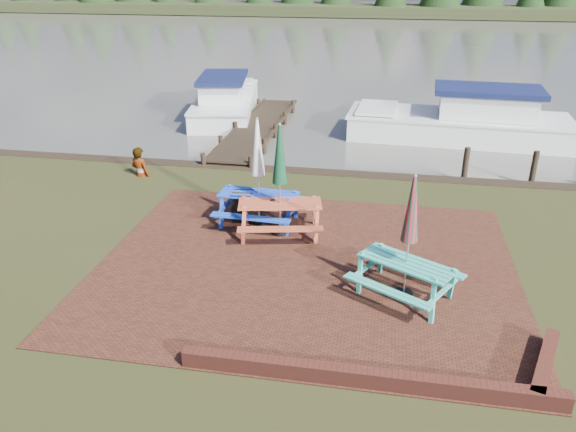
% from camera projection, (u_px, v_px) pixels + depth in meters
% --- Properties ---
extents(ground, '(120.00, 120.00, 0.00)m').
position_uv_depth(ground, '(299.00, 290.00, 11.39)').
color(ground, black).
rests_on(ground, ground).
extents(paving, '(9.00, 7.50, 0.02)m').
position_uv_depth(paving, '(306.00, 265.00, 12.29)').
color(paving, '#3D1C13').
rests_on(paving, ground).
extents(brick_wall, '(6.21, 1.79, 0.30)m').
position_uv_depth(brick_wall, '(409.00, 375.00, 8.82)').
color(brick_wall, '#4C1E16').
rests_on(brick_wall, ground).
extents(water, '(120.00, 60.00, 0.02)m').
position_uv_depth(water, '(373.00, 45.00, 44.53)').
color(water, '#4A4840').
rests_on(water, ground).
extents(picnic_table_teal, '(2.41, 2.34, 2.55)m').
position_uv_depth(picnic_table_teal, '(407.00, 257.00, 10.81)').
color(picnic_table_teal, teal).
rests_on(picnic_table_teal, ground).
extents(picnic_table_red, '(2.28, 2.11, 2.75)m').
position_uv_depth(picnic_table_red, '(280.00, 198.00, 13.32)').
color(picnic_table_red, '#AE482C').
rests_on(picnic_table_red, ground).
extents(picnic_table_blue, '(2.06, 1.85, 2.72)m').
position_uv_depth(picnic_table_blue, '(258.00, 189.00, 13.88)').
color(picnic_table_blue, blue).
rests_on(picnic_table_blue, ground).
extents(chalkboard, '(0.54, 0.53, 0.84)m').
position_uv_depth(chalkboard, '(243.00, 208.00, 14.10)').
color(chalkboard, black).
rests_on(chalkboard, ground).
extents(jetty, '(1.76, 9.08, 1.00)m').
position_uv_depth(jetty, '(257.00, 128.00, 22.01)').
color(jetty, black).
rests_on(jetty, ground).
extents(boat_jetty, '(3.59, 7.38, 2.05)m').
position_uv_depth(boat_jetty, '(226.00, 102.00, 24.81)').
color(boat_jetty, silver).
rests_on(boat_jetty, ground).
extents(boat_near, '(8.41, 3.36, 2.23)m').
position_uv_depth(boat_near, '(463.00, 123.00, 21.38)').
color(boat_near, silver).
rests_on(boat_near, ground).
extents(person, '(0.76, 0.62, 1.78)m').
position_uv_depth(person, '(138.00, 148.00, 17.10)').
color(person, gray).
rests_on(person, ground).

